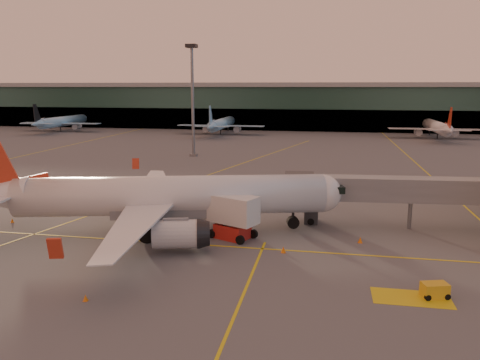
# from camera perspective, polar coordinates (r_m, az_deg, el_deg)

# --- Properties ---
(ground) EXTENTS (600.00, 600.00, 0.00)m
(ground) POSITION_cam_1_polar(r_m,az_deg,el_deg) (44.41, -4.68, -10.09)
(ground) COLOR #4C4F54
(ground) RESTS_ON ground
(taxi_markings) EXTENTS (100.12, 173.00, 0.01)m
(taxi_markings) POSITION_cam_1_polar(r_m,az_deg,el_deg) (87.81, -1.64, 0.71)
(taxi_markings) COLOR gold
(taxi_markings) RESTS_ON ground
(terminal) EXTENTS (400.00, 20.00, 17.60)m
(terminal) POSITION_cam_1_polar(r_m,az_deg,el_deg) (182.10, 7.25, 8.92)
(terminal) COLOR #19382D
(terminal) RESTS_ON ground
(mast_west_near) EXTENTS (2.40, 2.40, 25.60)m
(mast_west_near) POSITION_cam_1_polar(r_m,az_deg,el_deg) (110.31, -5.81, 10.59)
(mast_west_near) COLOR slate
(mast_west_near) RESTS_ON ground
(distant_aircraft_row) EXTENTS (290.00, 34.00, 13.00)m
(distant_aircraft_row) POSITION_cam_1_polar(r_m,az_deg,el_deg) (161.87, -0.83, 5.60)
(distant_aircraft_row) COLOR #86BBE0
(distant_aircraft_row) RESTS_ON ground
(main_airplane) EXTENTS (41.36, 37.68, 12.65)m
(main_airplane) POSITION_cam_1_polar(r_m,az_deg,el_deg) (52.60, -9.82, -2.11)
(main_airplane) COLOR silver
(main_airplane) RESTS_ON ground
(jet_bridge) EXTENTS (30.02, 5.48, 6.14)m
(jet_bridge) POSITION_cam_1_polar(r_m,az_deg,el_deg) (57.40, 21.63, -1.39)
(jet_bridge) COLOR slate
(jet_bridge) RESTS_ON ground
(catering_truck) EXTENTS (6.67, 4.93, 4.76)m
(catering_truck) POSITION_cam_1_polar(r_m,az_deg,el_deg) (50.62, -1.16, -4.12)
(catering_truck) COLOR red
(catering_truck) RESTS_ON ground
(gpu_cart) EXTENTS (2.27, 1.72, 1.18)m
(gpu_cart) POSITION_cam_1_polar(r_m,az_deg,el_deg) (40.41, 22.66, -12.33)
(gpu_cart) COLOR gold
(gpu_cart) RESTS_ON ground
(cone_nose) EXTENTS (0.49, 0.49, 0.63)m
(cone_nose) POSITION_cam_1_polar(r_m,az_deg,el_deg) (51.27, 14.44, -7.09)
(cone_nose) COLOR orange
(cone_nose) RESTS_ON ground
(cone_tail) EXTENTS (0.41, 0.41, 0.52)m
(cone_tail) POSITION_cam_1_polar(r_m,az_deg,el_deg) (63.18, -26.01, -4.46)
(cone_tail) COLOR orange
(cone_tail) RESTS_ON ground
(cone_wing_right) EXTENTS (0.40, 0.40, 0.51)m
(cone_wing_right) POSITION_cam_1_polar(r_m,az_deg,el_deg) (38.90, -18.32, -13.48)
(cone_wing_right) COLOR orange
(cone_wing_right) RESTS_ON ground
(cone_wing_left) EXTENTS (0.41, 0.41, 0.52)m
(cone_wing_left) POSITION_cam_1_polar(r_m,az_deg,el_deg) (70.17, -5.08, -1.84)
(cone_wing_left) COLOR orange
(cone_wing_left) RESTS_ON ground
(cone_fwd) EXTENTS (0.50, 0.50, 0.64)m
(cone_fwd) POSITION_cam_1_polar(r_m,az_deg,el_deg) (47.04, 5.30, -8.46)
(cone_fwd) COLOR orange
(cone_fwd) RESTS_ON ground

